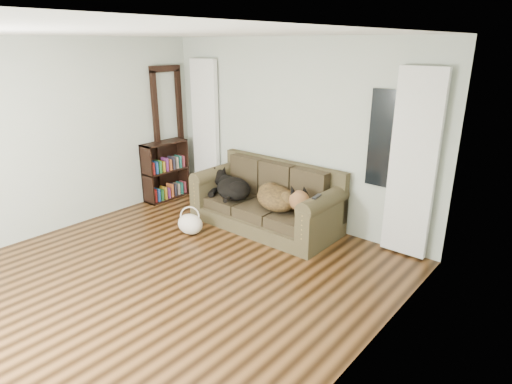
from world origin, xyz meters
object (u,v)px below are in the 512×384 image
Objects in this scene: dog_black_lab at (232,188)px; dog_shepherd at (279,200)px; sofa at (265,197)px; tote_bag at (190,223)px; bookshelf at (166,170)px.

dog_shepherd reaches higher than dog_black_lab.
sofa reaches higher than dog_shepherd.
tote_bag is at bearing 71.24° from dog_shepherd.
tote_bag is 0.40× the size of bookshelf.
dog_shepherd is at bearing 3.45° from bookshelf.
sofa is 0.56m from dog_black_lab.
tote_bag is (-0.63, -0.86, -0.29)m from sofa.
sofa is 2.78× the size of dog_shepherd.
bookshelf is at bearing 152.66° from tote_bag.
sofa reaches higher than dog_black_lab.
sofa reaches higher than tote_bag.
sofa is 5.49× the size of tote_bag.
bookshelf is at bearing -143.47° from dog_black_lab.
dog_black_lab is 0.83m from tote_bag.
bookshelf is at bearing 32.02° from dog_shepherd.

